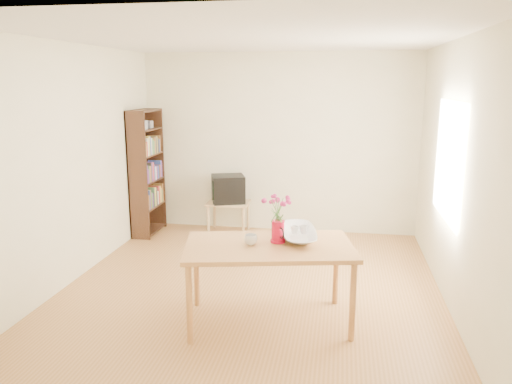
% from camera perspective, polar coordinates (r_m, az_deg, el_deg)
% --- Properties ---
extents(room, '(4.50, 4.50, 4.50)m').
position_cam_1_polar(room, '(5.12, -0.24, 2.58)').
color(room, '#9E6A38').
rests_on(room, ground).
extents(table, '(1.65, 1.15, 0.75)m').
position_cam_1_polar(table, '(4.53, 1.50, -6.94)').
color(table, '#B2743D').
rests_on(table, ground).
extents(tv_stand, '(0.60, 0.45, 0.46)m').
position_cam_1_polar(tv_stand, '(7.34, -3.18, -1.69)').
color(tv_stand, tan).
rests_on(tv_stand, ground).
extents(bookshelf, '(0.28, 0.70, 1.80)m').
position_cam_1_polar(bookshelf, '(7.37, -12.33, 1.72)').
color(bookshelf, black).
rests_on(bookshelf, ground).
extents(pitcher, '(0.14, 0.19, 0.21)m').
position_cam_1_polar(pitcher, '(4.55, 2.53, -4.63)').
color(pitcher, red).
rests_on(pitcher, table).
extents(flowers, '(0.23, 0.23, 0.33)m').
position_cam_1_polar(flowers, '(4.48, 2.55, -1.39)').
color(flowers, '#DB3384').
rests_on(flowers, pitcher).
extents(mug, '(0.14, 0.14, 0.09)m').
position_cam_1_polar(mug, '(4.49, -0.60, -5.48)').
color(mug, white).
rests_on(mug, table).
extents(bowl, '(0.56, 0.56, 0.45)m').
position_cam_1_polar(bowl, '(4.66, 4.94, -2.58)').
color(bowl, white).
rests_on(bowl, table).
extents(teacup_a, '(0.09, 0.09, 0.06)m').
position_cam_1_polar(teacup_a, '(4.67, 4.44, -3.11)').
color(teacup_a, white).
rests_on(teacup_a, bowl).
extents(teacup_b, '(0.07, 0.07, 0.07)m').
position_cam_1_polar(teacup_b, '(4.68, 5.50, -3.07)').
color(teacup_b, white).
rests_on(teacup_b, bowl).
extents(television, '(0.56, 0.55, 0.39)m').
position_cam_1_polar(television, '(7.29, -3.18, 0.43)').
color(television, black).
rests_on(television, tv_stand).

